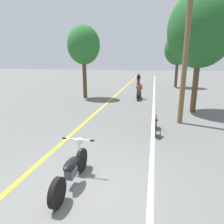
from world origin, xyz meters
name	(u,v)px	position (x,y,z in m)	size (l,w,h in m)	color
ground_plane	(82,187)	(0.00, 0.00, 0.00)	(120.00, 120.00, 0.00)	#60605E
lane_stripe_center	(113,98)	(-1.70, 12.00, 0.00)	(0.14, 48.00, 0.01)	yellow
lane_stripe_edge	(154,99)	(1.67, 12.00, 0.00)	(0.14, 48.00, 0.01)	white
utility_pole	(186,51)	(2.97, 5.96, 3.44)	(1.10, 0.24, 6.71)	brown
roadside_tree_right_near	(201,30)	(4.00, 8.49, 4.67)	(3.64, 3.28, 6.78)	#513A23
roadside_tree_right_far	(178,49)	(4.05, 20.03, 4.21)	(3.02, 2.72, 5.98)	#513A23
roadside_tree_left	(84,46)	(-3.95, 11.54, 4.15)	(2.59, 2.33, 5.69)	#513A23
motorcycle_foreground	(72,170)	(-0.27, 0.04, 0.42)	(0.89, 2.12, 1.04)	black
motorcycle_rider_lead	(139,93)	(0.47, 11.88, 0.50)	(0.50, 1.98, 1.33)	black
motorcycle_rider_far	(138,81)	(-0.31, 21.24, 0.53)	(0.50, 2.17, 1.41)	black
bicycle_parked	(156,125)	(1.79, 4.34, 0.34)	(0.44, 1.66, 0.74)	black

